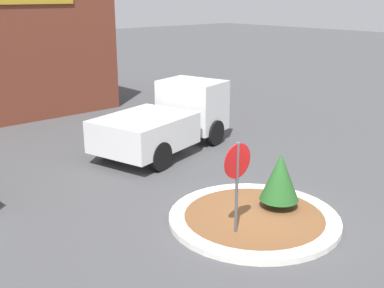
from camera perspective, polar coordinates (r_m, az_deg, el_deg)
name	(u,v)px	position (r m, az deg, el deg)	size (l,w,h in m)	color
ground_plane	(254,221)	(11.89, 7.33, -9.04)	(120.00, 120.00, 0.00)	#474749
traffic_island	(254,218)	(11.86, 7.34, -8.71)	(4.12, 4.12, 0.15)	silver
stop_sign	(237,172)	(10.46, 5.38, -3.38)	(0.79, 0.07, 2.24)	#4C4C51
island_shrub	(280,177)	(12.03, 10.40, -3.84)	(0.97, 0.97, 1.42)	brown
utility_truck	(168,120)	(16.78, -2.83, 2.92)	(5.60, 3.50, 2.23)	silver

